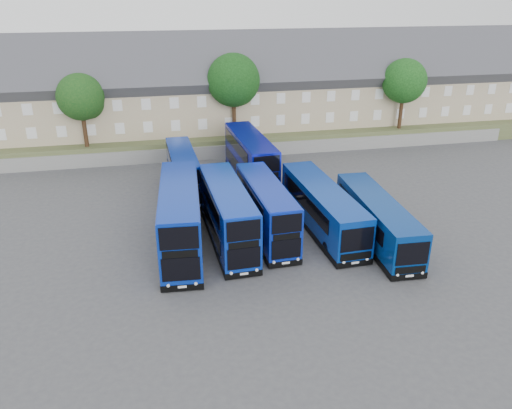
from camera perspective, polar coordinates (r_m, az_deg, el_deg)
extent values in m
plane|color=#424247|center=(34.38, 1.59, -7.01)|extent=(120.00, 120.00, 0.00)
cube|color=slate|center=(55.80, -4.23, 6.00)|extent=(70.00, 0.40, 1.50)
cube|color=#515932|center=(65.27, -5.50, 8.77)|extent=(80.00, 20.00, 2.00)
cube|color=tan|center=(61.04, -22.44, 9.97)|extent=(6.00, 8.00, 6.00)
cube|color=#3E3E44|center=(60.50, -22.88, 12.71)|extent=(6.00, 10.40, 10.40)
cube|color=brown|center=(59.77, -22.01, 16.49)|extent=(0.60, 0.90, 1.40)
cube|color=tan|center=(60.26, -16.76, 10.58)|extent=(6.00, 8.00, 6.00)
cube|color=#3E3E44|center=(59.72, -17.10, 13.38)|extent=(6.00, 10.40, 10.40)
cube|color=brown|center=(59.13, -16.05, 17.18)|extent=(0.60, 0.90, 1.40)
cube|color=tan|center=(60.08, -10.97, 11.10)|extent=(6.00, 8.00, 6.00)
cube|color=#3E3E44|center=(59.53, -11.19, 13.92)|extent=(6.00, 10.40, 10.40)
cube|color=brown|center=(59.09, -9.97, 17.70)|extent=(0.60, 0.90, 1.40)
cube|color=tan|center=(60.49, -5.18, 11.51)|extent=(6.00, 8.00, 6.00)
cube|color=#3E3E44|center=(59.95, -5.28, 14.31)|extent=(6.00, 10.40, 10.40)
cube|color=brown|center=(59.66, -3.92, 18.03)|extent=(0.60, 0.90, 1.40)
cube|color=tan|center=(61.49, 0.49, 11.79)|extent=(6.00, 8.00, 6.00)
cube|color=#3E3E44|center=(60.95, 0.50, 14.56)|extent=(6.00, 10.40, 10.40)
cube|color=brown|center=(60.82, 1.97, 18.17)|extent=(0.60, 0.90, 1.40)
cube|color=tan|center=(63.04, 5.94, 11.96)|extent=(6.00, 8.00, 6.00)
cube|color=#3E3E44|center=(62.52, 6.06, 14.66)|extent=(6.00, 10.40, 10.40)
cube|color=brown|center=(62.54, 7.59, 18.14)|extent=(0.60, 0.90, 1.40)
cube|color=tan|center=(65.12, 11.09, 12.03)|extent=(6.00, 8.00, 6.00)
cube|color=#3E3E44|center=(64.61, 11.30, 14.63)|extent=(6.00, 10.40, 10.40)
cube|color=brown|center=(64.77, 12.86, 17.96)|extent=(0.60, 0.90, 1.40)
cube|color=tan|center=(67.66, 15.89, 12.00)|extent=(6.00, 8.00, 6.00)
cube|color=#3E3E44|center=(67.17, 16.18, 14.50)|extent=(6.00, 10.40, 10.40)
cube|color=brown|center=(67.46, 17.74, 17.67)|extent=(0.60, 0.90, 1.40)
cube|color=tan|center=(70.62, 20.31, 11.91)|extent=(6.00, 8.00, 6.00)
cube|color=#3E3E44|center=(70.16, 20.66, 14.30)|extent=(6.00, 10.40, 10.40)
cube|color=brown|center=(70.56, 22.20, 17.29)|extent=(0.60, 0.90, 1.40)
cube|color=tan|center=(73.96, 24.35, 11.76)|extent=(6.00, 8.00, 6.00)
cube|color=#3E3E44|center=(73.51, 24.74, 14.03)|extent=(6.00, 10.40, 10.40)
cube|color=brown|center=(74.01, 26.24, 16.87)|extent=(0.60, 0.90, 1.40)
cube|color=#0828A0|center=(35.89, -8.64, -1.37)|extent=(3.53, 11.88, 4.34)
cube|color=black|center=(36.87, -8.44, -4.50)|extent=(3.57, 11.92, 0.45)
cube|color=black|center=(31.07, -8.57, -7.35)|extent=(2.36, 0.24, 1.60)
cube|color=black|center=(30.04, -8.81, -3.86)|extent=(2.36, 0.24, 1.49)
cylinder|color=black|center=(33.63, -10.47, -7.20)|extent=(0.37, 1.02, 1.00)
cube|color=#092CA6|center=(36.56, -3.30, -0.93)|extent=(2.84, 10.98, 4.01)
cube|color=black|center=(37.45, -3.23, -3.80)|extent=(2.88, 11.02, 0.45)
cube|color=black|center=(32.14, -1.39, -6.19)|extent=(2.18, 0.13, 1.49)
cube|color=black|center=(31.20, -1.42, -3.02)|extent=(2.18, 0.13, 1.39)
cylinder|color=black|center=(34.37, -3.98, -6.11)|extent=(0.33, 1.01, 1.00)
cube|color=#0822A3|center=(37.57, 1.15, -0.39)|extent=(2.71, 10.41, 3.78)
cube|color=black|center=(38.40, 1.12, -3.04)|extent=(2.75, 10.45, 0.45)
cube|color=black|center=(33.45, 3.48, -5.11)|extent=(2.05, 0.13, 1.41)
cube|color=black|center=(32.59, 3.56, -2.21)|extent=(2.05, 0.13, 1.31)
cylinder|color=black|center=(35.53, 0.78, -5.00)|extent=(0.34, 1.01, 1.00)
cube|color=#08299A|center=(46.38, -8.35, 3.94)|extent=(2.49, 9.81, 3.55)
cube|color=black|center=(47.01, -8.22, 1.84)|extent=(2.53, 9.85, 0.45)
cube|color=black|center=(42.08, -7.58, 0.81)|extent=(1.92, 0.11, 1.33)
cube|color=black|center=(41.44, -7.71, 3.08)|extent=(1.92, 0.11, 1.24)
cylinder|color=black|center=(44.40, -9.09, 0.73)|extent=(0.33, 1.01, 1.00)
cube|color=#070D87|center=(48.27, -0.64, 5.39)|extent=(3.13, 11.55, 4.22)
cube|color=black|center=(48.98, -0.63, 2.99)|extent=(3.18, 11.59, 0.45)
cube|color=black|center=(43.33, 1.23, 2.04)|extent=(2.30, 0.17, 1.56)
cube|color=black|center=(42.62, 1.26, 4.65)|extent=(2.30, 0.17, 1.46)
cylinder|color=black|center=(45.47, -0.95, 1.60)|extent=(0.35, 1.01, 1.00)
cube|color=#083094|center=(39.05, 7.58, -0.18)|extent=(3.11, 12.68, 3.11)
cube|color=black|center=(39.71, 7.46, -2.30)|extent=(3.15, 12.72, 0.45)
cube|color=black|center=(33.75, 11.51, -3.97)|extent=(2.32, 0.15, 1.68)
cylinder|color=black|center=(35.86, 8.11, -4.97)|extent=(0.34, 1.01, 1.00)
cube|color=navy|center=(38.05, 13.65, -1.51)|extent=(3.05, 11.90, 2.89)
cube|color=black|center=(38.69, 13.44, -3.52)|extent=(3.09, 11.95, 0.45)
cube|color=black|center=(33.18, 17.49, -5.41)|extent=(2.16, 0.17, 1.57)
cylinder|color=black|center=(35.21, 14.05, -6.05)|extent=(0.35, 1.01, 1.00)
cylinder|color=#382314|center=(55.87, -18.98, 8.15)|extent=(0.44, 0.44, 3.75)
sphere|color=#0F3912|center=(55.15, -19.44, 11.52)|extent=(4.80, 4.80, 4.80)
sphere|color=#0F3912|center=(55.61, -18.68, 10.92)|extent=(3.30, 3.30, 3.30)
cylinder|color=#382314|center=(56.59, -2.52, 9.97)|extent=(0.44, 0.44, 4.50)
sphere|color=black|center=(55.78, -2.59, 14.02)|extent=(5.76, 5.76, 5.76)
sphere|color=black|center=(56.43, -2.03, 13.21)|extent=(3.96, 3.96, 3.96)
cylinder|color=#382314|center=(62.61, 16.21, 10.16)|extent=(0.44, 0.44, 4.00)
sphere|color=#0E350F|center=(61.94, 16.60, 13.39)|extent=(5.12, 5.12, 5.12)
sphere|color=#0E350F|center=(62.70, 16.83, 12.73)|extent=(3.52, 3.52, 3.52)
cylinder|color=#382314|center=(71.45, 17.98, 11.61)|extent=(0.44, 0.44, 4.25)
sphere|color=#0F3810|center=(70.84, 18.38, 14.63)|extent=(5.44, 5.44, 5.44)
sphere|color=#0F3810|center=(71.59, 18.56, 14.00)|extent=(3.74, 3.74, 3.74)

